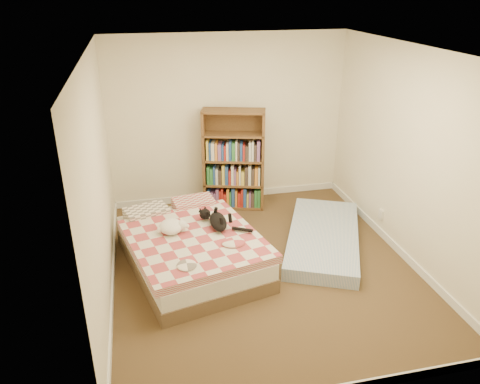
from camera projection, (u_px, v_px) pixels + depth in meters
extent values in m
cube|color=#432F1C|center=(262.00, 266.00, 5.62)|extent=(3.50, 4.00, 0.01)
cube|color=white|center=(267.00, 50.00, 4.59)|extent=(3.50, 4.00, 0.01)
cube|color=#EEE3C8|center=(228.00, 121.00, 6.89)|extent=(3.50, 0.01, 2.50)
cube|color=#EEE3C8|center=(339.00, 269.00, 3.33)|extent=(3.50, 0.01, 2.50)
cube|color=#EEE3C8|center=(99.00, 183.00, 4.76)|extent=(0.01, 4.00, 2.50)
cube|color=#EEE3C8|center=(409.00, 157.00, 5.46)|extent=(0.01, 4.00, 2.50)
cube|color=white|center=(229.00, 195.00, 7.37)|extent=(3.50, 0.02, 0.10)
cube|color=white|center=(113.00, 281.00, 5.25)|extent=(0.02, 4.00, 0.10)
cube|color=white|center=(394.00, 246.00, 5.95)|extent=(0.02, 4.00, 0.10)
cube|color=white|center=(381.00, 214.00, 6.20)|extent=(0.03, 0.09, 0.13)
cube|color=brown|center=(191.00, 259.00, 5.60)|extent=(1.75, 2.17, 0.17)
cube|color=silver|center=(191.00, 246.00, 5.52)|extent=(1.71, 2.13, 0.19)
cube|color=#B34247|center=(190.00, 235.00, 5.46)|extent=(1.73, 1.85, 0.10)
cube|color=slate|center=(159.00, 209.00, 6.03)|extent=(0.59, 0.45, 0.14)
cube|color=#B34247|center=(207.00, 204.00, 6.15)|extent=(0.59, 0.45, 0.14)
cube|color=#502B1B|center=(205.00, 162.00, 6.73)|extent=(0.12, 0.30, 1.49)
cube|color=#502B1B|center=(262.00, 158.00, 6.90)|extent=(0.12, 0.30, 1.49)
cube|color=#502B1B|center=(232.00, 157.00, 6.94)|extent=(0.87, 0.26, 1.49)
cube|color=#502B1B|center=(234.00, 205.00, 7.11)|extent=(0.94, 0.53, 0.03)
cube|color=#502B1B|center=(234.00, 159.00, 6.81)|extent=(0.94, 0.53, 0.03)
cube|color=#502B1B|center=(233.00, 111.00, 6.52)|extent=(0.94, 0.53, 0.03)
cube|color=#7698C4|center=(323.00, 238.00, 6.06)|extent=(1.58, 2.11, 0.17)
ellipsoid|color=black|center=(218.00, 221.00, 5.52)|extent=(0.40, 0.47, 0.14)
sphere|color=black|center=(215.00, 212.00, 5.73)|extent=(0.19, 0.19, 0.14)
cone|color=black|center=(211.00, 207.00, 5.73)|extent=(0.06, 0.06, 0.05)
cone|color=black|center=(217.00, 206.00, 5.75)|extent=(0.06, 0.06, 0.05)
cylinder|color=black|center=(233.00, 235.00, 5.30)|extent=(0.17, 0.23, 0.05)
ellipsoid|color=white|center=(171.00, 226.00, 5.40)|extent=(0.40, 0.41, 0.15)
sphere|color=white|center=(179.00, 228.00, 5.33)|extent=(0.16, 0.16, 0.12)
sphere|color=white|center=(183.00, 231.00, 5.31)|extent=(0.07, 0.07, 0.05)
sphere|color=white|center=(160.00, 227.00, 5.44)|extent=(0.09, 0.09, 0.07)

